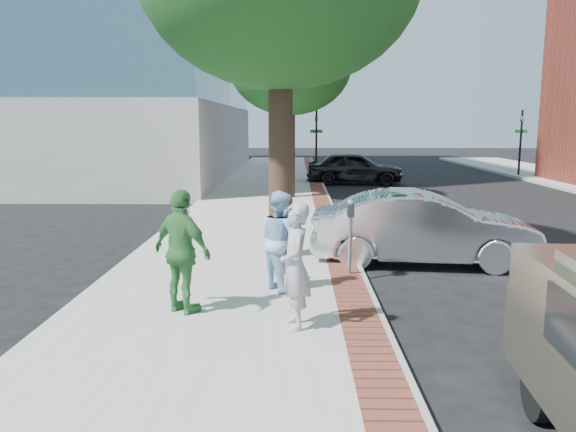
{
  "coord_description": "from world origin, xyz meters",
  "views": [
    {
      "loc": [
        -0.27,
        -10.27,
        3.07
      ],
      "look_at": [
        -0.43,
        0.97,
        1.2
      ],
      "focal_mm": 35.0,
      "sensor_mm": 36.0,
      "label": 1
    }
  ],
  "objects_px": {
    "person_gray": "(295,266)",
    "person_green": "(182,252)",
    "bg_car": "(355,168)",
    "sedan_silver": "(423,228)",
    "person_officer": "(280,240)",
    "parking_meter": "(350,221)"
  },
  "relations": [
    {
      "from": "person_gray",
      "to": "person_officer",
      "type": "xyz_separation_m",
      "value": [
        -0.26,
        1.91,
        -0.03
      ]
    },
    {
      "from": "person_gray",
      "to": "bg_car",
      "type": "distance_m",
      "value": 20.92
    },
    {
      "from": "parking_meter",
      "to": "sedan_silver",
      "type": "distance_m",
      "value": 2.29
    },
    {
      "from": "person_gray",
      "to": "person_green",
      "type": "relative_size",
      "value": 0.94
    },
    {
      "from": "sedan_silver",
      "to": "bg_car",
      "type": "bearing_deg",
      "value": 5.18
    },
    {
      "from": "parking_meter",
      "to": "person_gray",
      "type": "height_order",
      "value": "person_gray"
    },
    {
      "from": "person_officer",
      "to": "person_green",
      "type": "relative_size",
      "value": 0.91
    },
    {
      "from": "parking_meter",
      "to": "bg_car",
      "type": "xyz_separation_m",
      "value": [
        1.94,
        17.82,
        -0.38
      ]
    },
    {
      "from": "person_officer",
      "to": "bg_car",
      "type": "distance_m",
      "value": 19.07
    },
    {
      "from": "person_gray",
      "to": "sedan_silver",
      "type": "relative_size",
      "value": 0.38
    },
    {
      "from": "person_officer",
      "to": "bg_car",
      "type": "xyz_separation_m",
      "value": [
        3.26,
        18.79,
        -0.21
      ]
    },
    {
      "from": "person_gray",
      "to": "person_green",
      "type": "height_order",
      "value": "person_green"
    },
    {
      "from": "person_gray",
      "to": "person_officer",
      "type": "bearing_deg",
      "value": -179.6
    },
    {
      "from": "person_officer",
      "to": "bg_car",
      "type": "bearing_deg",
      "value": -42.51
    },
    {
      "from": "parking_meter",
      "to": "bg_car",
      "type": "height_order",
      "value": "bg_car"
    },
    {
      "from": "person_officer",
      "to": "person_green",
      "type": "bearing_deg",
      "value": 98.32
    },
    {
      "from": "sedan_silver",
      "to": "person_officer",
      "type": "bearing_deg",
      "value": 134.27
    },
    {
      "from": "person_officer",
      "to": "person_gray",
      "type": "bearing_deg",
      "value": 155.14
    },
    {
      "from": "person_green",
      "to": "bg_car",
      "type": "bearing_deg",
      "value": -68.36
    },
    {
      "from": "sedan_silver",
      "to": "bg_car",
      "type": "distance_m",
      "value": 16.38
    },
    {
      "from": "parking_meter",
      "to": "person_gray",
      "type": "xyz_separation_m",
      "value": [
        -1.06,
        -2.89,
        -0.15
      ]
    },
    {
      "from": "parking_meter",
      "to": "sedan_silver",
      "type": "xyz_separation_m",
      "value": [
        1.73,
        1.44,
        -0.41
      ]
    }
  ]
}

